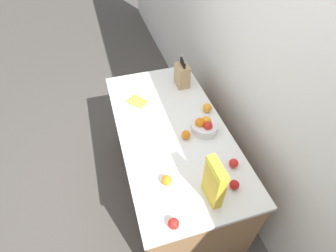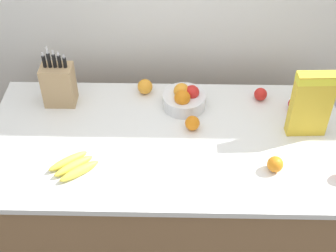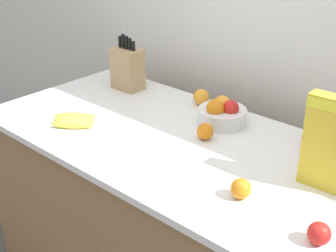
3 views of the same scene
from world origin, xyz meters
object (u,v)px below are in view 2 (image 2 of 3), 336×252
object	(u,v)px
cereal_box	(312,102)
apple_rightmost	(295,104)
apple_leftmost	(261,94)
orange_front_right	(192,123)
orange_front_left	(145,87)
orange_front_center	(275,164)
knife_block	(59,84)
fruit_bowl	(184,99)
banana_bunch	(74,166)

from	to	relation	value
cereal_box	apple_rightmost	world-z (taller)	cereal_box
apple_leftmost	orange_front_right	bearing A→B (deg)	-146.48
orange_front_left	orange_front_right	size ratio (longest dim) A/B	1.11
apple_leftmost	orange_front_center	bearing A→B (deg)	-90.06
knife_block	fruit_bowl	bearing A→B (deg)	-2.03
cereal_box	orange_front_center	xyz separation A→B (m)	(-0.18, -0.25, -0.15)
apple_leftmost	orange_front_center	distance (m)	0.50
fruit_bowl	banana_bunch	world-z (taller)	fruit_bowl
cereal_box	orange_front_right	bearing A→B (deg)	175.97
banana_bunch	orange_front_right	world-z (taller)	orange_front_right
cereal_box	fruit_bowl	distance (m)	0.61
orange_front_right	apple_leftmost	bearing A→B (deg)	33.52
fruit_bowl	cereal_box	bearing A→B (deg)	-17.82
fruit_bowl	orange_front_center	world-z (taller)	fruit_bowl
apple_leftmost	fruit_bowl	bearing A→B (deg)	-170.78
fruit_bowl	apple_rightmost	bearing A→B (deg)	-1.10
orange_front_left	orange_front_center	xyz separation A→B (m)	(0.60, -0.54, -0.00)
knife_block	apple_rightmost	size ratio (longest dim) A/B	5.04
knife_block	orange_front_right	distance (m)	0.70
cereal_box	apple_leftmost	bearing A→B (deg)	123.26
cereal_box	apple_leftmost	distance (m)	0.34
orange_front_right	fruit_bowl	bearing A→B (deg)	102.55
fruit_bowl	banana_bunch	distance (m)	0.66
knife_block	orange_front_left	bearing A→B (deg)	11.55
apple_rightmost	orange_front_center	bearing A→B (deg)	-110.85
cereal_box	apple_rightmost	size ratio (longest dim) A/B	5.14
banana_bunch	orange_front_center	xyz separation A→B (m)	(0.88, 0.01, 0.02)
banana_bunch	apple_rightmost	world-z (taller)	apple_rightmost
apple_rightmost	orange_front_left	xyz separation A→B (m)	(-0.76, 0.12, 0.01)
cereal_box	banana_bunch	distance (m)	1.10
knife_block	orange_front_center	xyz separation A→B (m)	(1.02, -0.46, -0.08)
orange_front_center	apple_rightmost	bearing A→B (deg)	69.15
knife_block	orange_front_right	bearing A→B (deg)	-16.19
knife_block	cereal_box	bearing A→B (deg)	-9.75
cereal_box	orange_front_center	size ratio (longest dim) A/B	4.75
apple_rightmost	orange_front_center	size ratio (longest dim) A/B	0.92
orange_front_right	banana_bunch	bearing A→B (deg)	-152.08
banana_bunch	orange_front_left	size ratio (longest dim) A/B	2.96
apple_leftmost	orange_front_right	xyz separation A→B (m)	(-0.35, -0.23, 0.00)
knife_block	orange_front_center	distance (m)	1.12
orange_front_center	knife_block	bearing A→B (deg)	155.89
orange_front_left	banana_bunch	bearing A→B (deg)	-116.75
knife_block	orange_front_left	distance (m)	0.44
cereal_box	orange_front_center	bearing A→B (deg)	-128.37
banana_bunch	apple_leftmost	size ratio (longest dim) A/B	3.50
banana_bunch	orange_front_right	distance (m)	0.59
orange_front_left	fruit_bowl	bearing A→B (deg)	-28.13
cereal_box	knife_block	bearing A→B (deg)	167.59
banana_bunch	apple_leftmost	distance (m)	1.01
banana_bunch	apple_leftmost	world-z (taller)	apple_leftmost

